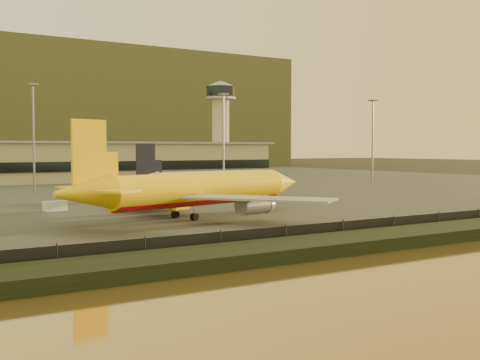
{
  "coord_description": "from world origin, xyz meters",
  "views": [
    {
      "loc": [
        -43.63,
        -63.84,
        10.58
      ],
      "look_at": [
        3.94,
        12.0,
        5.89
      ],
      "focal_mm": 45.0,
      "sensor_mm": 36.0,
      "label": 1
    }
  ],
  "objects": [
    {
      "name": "ground",
      "position": [
        0.0,
        0.0,
        0.0
      ],
      "size": [
        900.0,
        900.0,
        0.0
      ],
      "primitive_type": "plane",
      "color": "black",
      "rests_on": "ground"
    },
    {
      "name": "embankment",
      "position": [
        0.0,
        -17.0,
        0.7
      ],
      "size": [
        320.0,
        7.0,
        1.4
      ],
      "primitive_type": "cube",
      "color": "black",
      "rests_on": "ground"
    },
    {
      "name": "tarmac",
      "position": [
        0.0,
        95.0,
        0.1
      ],
      "size": [
        320.0,
        220.0,
        0.2
      ],
      "primitive_type": "cube",
      "color": "#2D2D2D",
      "rests_on": "ground"
    },
    {
      "name": "perimeter_fence",
      "position": [
        0.0,
        -13.0,
        1.3
      ],
      "size": [
        300.0,
        0.05,
        2.2
      ],
      "primitive_type": "cube",
      "color": "black",
      "rests_on": "tarmac"
    },
    {
      "name": "control_tower",
      "position": [
        70.0,
        131.0,
        21.66
      ],
      "size": [
        11.2,
        11.2,
        35.5
      ],
      "color": "tan",
      "rests_on": "tarmac"
    },
    {
      "name": "apron_light_masts",
      "position": [
        15.0,
        75.0,
        15.7
      ],
      "size": [
        152.2,
        12.2,
        25.4
      ],
      "color": "slate",
      "rests_on": "tarmac"
    },
    {
      "name": "dhl_cargo_jet",
      "position": [
        -1.4,
        15.55,
        4.4
      ],
      "size": [
        46.58,
        44.69,
        14.07
      ],
      "rotation": [
        0.0,
        0.0,
        0.25
      ],
      "color": "yellow",
      "rests_on": "tarmac"
    },
    {
      "name": "white_narrowbody_jet",
      "position": [
        19.52,
        49.05,
        3.61
      ],
      "size": [
        39.77,
        38.61,
        11.42
      ],
      "rotation": [
        0.0,
        0.0,
        0.1
      ],
      "color": "silver",
      "rests_on": "tarmac"
    },
    {
      "name": "gse_vehicle_yellow",
      "position": [
        1.53,
        28.04,
        1.08
      ],
      "size": [
        4.3,
        3.07,
        1.77
      ],
      "primitive_type": "cube",
      "rotation": [
        0.0,
        0.0,
        0.37
      ],
      "color": "yellow",
      "rests_on": "tarmac"
    },
    {
      "name": "gse_vehicle_white",
      "position": [
        -16.81,
        36.91,
        1.04
      ],
      "size": [
        3.99,
        2.42,
        1.67
      ],
      "primitive_type": "cube",
      "rotation": [
        0.0,
        0.0,
        0.21
      ],
      "color": "silver",
      "rests_on": "tarmac"
    }
  ]
}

